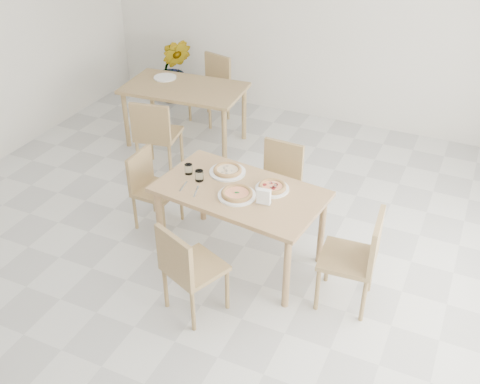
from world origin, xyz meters
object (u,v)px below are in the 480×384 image
at_px(chair_east, 359,254).
at_px(plate_mushroom, 228,172).
at_px(pizza_margherita, 237,193).
at_px(tumbler_b, 189,169).
at_px(main_table, 240,198).
at_px(napkin_holder, 264,197).
at_px(tumbler_a, 199,176).
at_px(chair_west, 150,184).
at_px(pizza_pepperoni, 272,186).
at_px(chair_back_s, 155,132).
at_px(plate_margherita, 237,195).
at_px(second_table, 184,93).
at_px(chair_back_n, 212,83).
at_px(chair_north, 279,178).
at_px(chair_south, 187,266).
at_px(plate_empty, 165,77).
at_px(plate_pepperoni, 272,189).
at_px(potted_plant, 173,70).
at_px(pizza_mushroom, 227,170).

relative_size(chair_east, plate_mushroom, 2.69).
distance_m(pizza_margherita, tumbler_b, 0.57).
bearing_deg(main_table, napkin_holder, -16.10).
xyz_separation_m(chair_east, tumbler_a, (-1.50, 0.12, 0.29)).
relative_size(chair_west, pizza_pepperoni, 3.22).
xyz_separation_m(chair_east, chair_back_s, (-2.60, 1.14, 0.01)).
distance_m(plate_margherita, plate_mushroom, 0.40).
xyz_separation_m(plate_mushroom, second_table, (-1.35, 1.60, -0.10)).
height_order(pizza_margherita, chair_back_n, chair_back_n).
xyz_separation_m(plate_mushroom, pizza_pepperoni, (0.47, -0.09, 0.02)).
relative_size(plate_margherita, pizza_pepperoni, 1.33).
bearing_deg(second_table, chair_north, -37.55).
distance_m(chair_south, plate_empty, 3.32).
distance_m(chair_east, second_table, 3.31).
bearing_deg(plate_pepperoni, potted_plant, 133.52).
bearing_deg(potted_plant, pizza_mushroom, -51.16).
bearing_deg(napkin_holder, plate_empty, 131.12).
bearing_deg(chair_east, plate_mushroom, -109.05).
bearing_deg(chair_east, pizza_pepperoni, -111.05).
relative_size(plate_margherita, second_table, 0.22).
xyz_separation_m(chair_north, napkin_holder, (0.19, -0.85, 0.34)).
distance_m(plate_mushroom, pizza_pepperoni, 0.48).
distance_m(main_table, napkin_holder, 0.33).
bearing_deg(pizza_pepperoni, tumbler_b, -175.15).
bearing_deg(chair_back_s, tumbler_a, 127.24).
height_order(tumbler_b, second_table, tumbler_b).
height_order(tumbler_a, chair_back_s, chair_back_s).
xyz_separation_m(pizza_mushroom, plate_empty, (-1.70, 1.74, -0.02)).
bearing_deg(potted_plant, chair_back_s, -65.06).
bearing_deg(plate_empty, pizza_mushroom, -45.60).
bearing_deg(pizza_mushroom, tumbler_b, -153.36).
bearing_deg(main_table, plate_mushroom, 143.13).
distance_m(chair_north, tumbler_a, 0.94).
bearing_deg(chair_back_s, chair_back_n, -96.90).
bearing_deg(pizza_margherita, main_table, 100.12).
bearing_deg(second_table, chair_west, -76.61).
height_order(plate_margherita, napkin_holder, napkin_holder).
height_order(chair_north, chair_west, chair_north).
bearing_deg(plate_empty, tumbler_b, -53.74).
bearing_deg(chair_back_n, chair_east, -30.36).
height_order(plate_pepperoni, plate_empty, same).
relative_size(main_table, tumbler_a, 15.33).
distance_m(main_table, chair_back_n, 3.04).
distance_m(chair_west, pizza_pepperoni, 1.33).
distance_m(main_table, plate_empty, 2.74).
relative_size(pizza_mushroom, tumbler_a, 3.14).
xyz_separation_m(chair_west, chair_back_n, (-0.56, 2.43, 0.05)).
relative_size(second_table, chair_back_n, 1.72).
bearing_deg(second_table, chair_back_n, 86.71).
height_order(plate_margherita, tumbler_b, tumbler_b).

